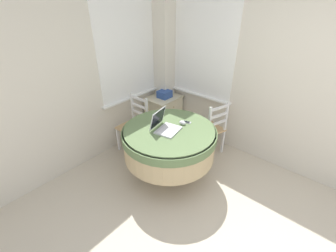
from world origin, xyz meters
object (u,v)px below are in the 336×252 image
Objects in this scene: round_dining_table at (169,140)px; laptop at (165,126)px; dining_chair_near_back_window at (134,125)px; computer_mouse at (183,123)px; dining_chair_near_right_window at (211,129)px; corner_cabinet at (164,113)px; cell_phone at (187,122)px; storage_box at (165,94)px.

round_dining_table is 0.24m from laptop.
round_dining_table is 1.35× the size of dining_chair_near_back_window.
dining_chair_near_right_window is at bearing -6.16° from computer_mouse.
laptop is 1.00m from dining_chair_near_right_window.
laptop is 0.54× the size of corner_cabinet.
corner_cabinet is at bearing 53.76° from computer_mouse.
cell_phone is 0.14× the size of dining_chair_near_back_window.
corner_cabinet is (0.76, 0.04, -0.10)m from dining_chair_near_back_window.
dining_chair_near_right_window is (0.70, -0.99, 0.00)m from dining_chair_near_back_window.
laptop reaches higher than computer_mouse.
round_dining_table is at bearing -135.86° from storage_box.
computer_mouse is 0.75× the size of cell_phone.
laptop is 1.69× the size of storage_box.
dining_chair_near_back_window reaches higher than cell_phone.
storage_box reaches higher than cell_phone.
round_dining_table is at bearing 165.89° from cell_phone.
storage_box is (-0.00, -0.03, 0.39)m from corner_cabinet.
corner_cabinet is (0.71, 0.96, -0.46)m from computer_mouse.
dining_chair_near_back_window is (-0.05, 0.92, -0.37)m from computer_mouse.
computer_mouse is 0.14× the size of corner_cabinet.
dining_chair_near_back_window is at bearing 76.25° from laptop.
laptop is at bearing -138.55° from storage_box.
dining_chair_near_right_window is (0.65, -0.07, -0.37)m from computer_mouse.
round_dining_table is at bearing -32.40° from laptop.
laptop is at bearing 169.98° from dining_chair_near_right_window.
storage_box reaches higher than corner_cabinet.
cell_phone is (0.07, -0.01, -0.02)m from computer_mouse.
laptop is at bearing -103.75° from dining_chair_near_back_window.
cell_phone is (0.33, -0.10, -0.05)m from laptop.
storage_box is at bearing 1.22° from dining_chair_near_back_window.
computer_mouse is at bearing -126.97° from storage_box.
laptop reaches higher than dining_chair_near_back_window.
laptop is 0.40× the size of dining_chair_near_right_window.
computer_mouse is 0.99m from dining_chair_near_back_window.
dining_chair_near_right_window is 1.05m from storage_box.
computer_mouse is (0.25, -0.09, -0.03)m from laptop.
storage_box is (0.05, 1.01, 0.30)m from dining_chair_near_right_window.
computer_mouse is 0.11× the size of dining_chair_near_back_window.
dining_chair_near_back_window is 1.36× the size of corner_cabinet.
computer_mouse is (0.20, -0.06, 0.20)m from round_dining_table.
dining_chair_near_right_window is at bearing -93.10° from storage_box.
round_dining_table is 9.52× the size of cell_phone.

